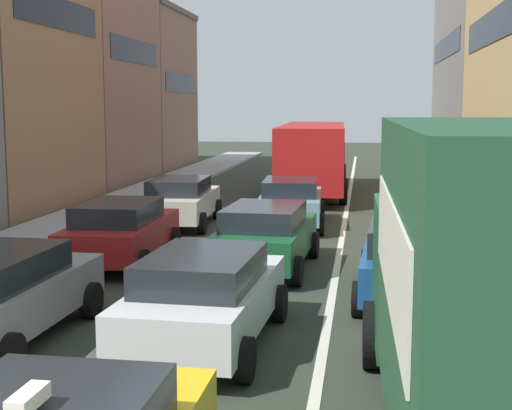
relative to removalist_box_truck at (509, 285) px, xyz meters
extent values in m
cube|color=#9F9F9F|center=(-10.40, 16.12, -1.90)|extent=(2.60, 64.00, 0.14)
cube|color=silver|center=(-5.40, 16.12, -1.97)|extent=(0.16, 60.00, 0.01)
cube|color=silver|center=(-2.00, 16.12, -1.97)|extent=(0.16, 60.00, 0.01)
cube|color=black|center=(-12.18, 18.12, 4.95)|extent=(0.02, 7.04, 1.10)
cube|color=#936B5B|center=(-15.70, 26.92, 3.68)|extent=(7.00, 8.70, 11.30)
cube|color=black|center=(-12.18, 26.92, 4.24)|extent=(0.02, 7.04, 1.10)
cube|color=#936B5B|center=(-15.70, 35.72, 2.54)|extent=(7.00, 8.70, 9.03)
cube|color=black|center=(-12.18, 35.72, 2.99)|extent=(0.02, 7.04, 1.10)
cube|color=#66605B|center=(-15.70, 35.72, 7.21)|extent=(7.20, 8.70, 0.30)
cube|color=black|center=(2.69, 32.78, 4.70)|extent=(0.02, 11.73, 1.10)
cube|color=black|center=(2.69, 18.12, 4.33)|extent=(0.02, 11.73, 1.10)
cube|color=#1E5933|center=(-0.05, 2.88, -0.54)|extent=(2.44, 2.44, 1.90)
cube|color=black|center=(-0.07, 4.09, -0.16)|extent=(2.02, 0.07, 0.70)
cube|color=white|center=(-1.20, -0.90, 0.49)|extent=(0.10, 4.48, 0.90)
cylinder|color=black|center=(-1.25, 2.94, -1.49)|extent=(0.32, 0.97, 0.96)
cube|color=#F2EACC|center=(-3.84, -2.50, -0.37)|extent=(0.17, 0.44, 0.12)
cube|color=silver|center=(-3.83, 3.59, -1.30)|extent=(2.00, 4.38, 0.70)
cube|color=#1E2328|center=(-3.84, 3.39, -0.74)|extent=(1.70, 2.48, 0.52)
cylinder|color=black|center=(-4.68, 5.10, -1.65)|extent=(0.25, 0.65, 0.64)
cylinder|color=black|center=(-2.84, 5.01, -1.65)|extent=(0.25, 0.65, 0.64)
cylinder|color=black|center=(-4.82, 2.18, -1.65)|extent=(0.25, 0.65, 0.64)
cylinder|color=black|center=(-2.98, 2.09, -1.65)|extent=(0.25, 0.65, 0.64)
cube|color=gray|center=(-7.08, 3.28, -1.30)|extent=(1.89, 4.34, 0.70)
cylinder|color=black|center=(-6.13, 4.72, -1.65)|extent=(0.23, 0.64, 0.64)
cylinder|color=black|center=(-6.20, 1.80, -1.65)|extent=(0.23, 0.64, 0.64)
cube|color=#19592D|center=(-3.61, 9.02, -1.30)|extent=(2.03, 4.39, 0.70)
cube|color=#1E2328|center=(-3.62, 8.82, -0.74)|extent=(1.71, 2.49, 0.52)
cylinder|color=black|center=(-4.45, 10.53, -1.65)|extent=(0.25, 0.65, 0.64)
cylinder|color=black|center=(-2.61, 10.43, -1.65)|extent=(0.25, 0.65, 0.64)
cylinder|color=black|center=(-4.60, 7.61, -1.65)|extent=(0.25, 0.65, 0.64)
cylinder|color=black|center=(-2.77, 7.51, -1.65)|extent=(0.25, 0.65, 0.64)
cube|color=#A51E1E|center=(-7.07, 9.17, -1.30)|extent=(1.89, 4.34, 0.70)
cube|color=#1E2328|center=(-7.07, 8.97, -0.74)|extent=(1.63, 2.44, 0.52)
cylinder|color=black|center=(-8.02, 10.61, -1.65)|extent=(0.23, 0.64, 0.64)
cylinder|color=black|center=(-6.18, 10.65, -1.65)|extent=(0.23, 0.64, 0.64)
cylinder|color=black|center=(-7.96, 7.69, -1.65)|extent=(0.23, 0.64, 0.64)
cylinder|color=black|center=(-6.12, 7.73, -1.65)|extent=(0.23, 0.64, 0.64)
cube|color=#759EB7|center=(-3.62, 14.99, -1.30)|extent=(2.01, 4.38, 0.70)
cube|color=#1E2328|center=(-3.61, 14.79, -0.74)|extent=(1.70, 2.48, 0.52)
cylinder|color=black|center=(-4.61, 16.41, -1.65)|extent=(0.25, 0.65, 0.64)
cylinder|color=black|center=(-2.77, 16.50, -1.65)|extent=(0.25, 0.65, 0.64)
cylinder|color=black|center=(-4.47, 13.49, -1.65)|extent=(0.25, 0.65, 0.64)
cylinder|color=black|center=(-2.63, 13.58, -1.65)|extent=(0.25, 0.65, 0.64)
cube|color=beige|center=(-7.03, 14.74, -1.30)|extent=(1.97, 4.37, 0.70)
cube|color=#1E2328|center=(-7.02, 14.54, -0.74)|extent=(1.68, 2.47, 0.52)
cylinder|color=black|center=(-8.00, 16.16, -1.65)|extent=(0.25, 0.65, 0.64)
cylinder|color=black|center=(-6.17, 16.23, -1.65)|extent=(0.25, 0.65, 0.64)
cylinder|color=black|center=(-7.89, 13.24, -1.65)|extent=(0.25, 0.65, 0.64)
cylinder|color=black|center=(-6.05, 13.31, -1.65)|extent=(0.25, 0.65, 0.64)
cube|color=#194C8C|center=(-0.49, 6.90, -1.30)|extent=(2.02, 4.39, 0.70)
cube|color=#1E2328|center=(-0.50, 6.70, -0.74)|extent=(1.71, 2.49, 0.52)
cylinder|color=black|center=(-1.33, 8.41, -1.65)|extent=(0.25, 0.65, 0.64)
cylinder|color=black|center=(0.51, 8.31, -1.65)|extent=(0.25, 0.65, 0.64)
cylinder|color=black|center=(-1.48, 5.49, -1.65)|extent=(0.25, 0.65, 0.64)
cylinder|color=black|center=(0.36, 5.39, -1.65)|extent=(0.25, 0.65, 0.64)
cube|color=#B21919|center=(-3.52, 23.38, -0.27)|extent=(2.85, 10.58, 2.40)
cube|color=black|center=(-3.52, 23.38, 0.09)|extent=(2.86, 9.95, 0.70)
cylinder|color=black|center=(-4.90, 27.12, -1.47)|extent=(0.33, 1.01, 1.00)
cylinder|color=black|center=(-2.40, 27.20, -1.47)|extent=(0.33, 1.01, 1.00)
cylinder|color=black|center=(-4.66, 20.19, -1.47)|extent=(0.33, 1.01, 1.00)
cylinder|color=black|center=(-2.16, 20.27, -1.47)|extent=(0.33, 1.01, 1.00)
camera|label=1|loc=(-1.44, -7.35, 1.76)|focal=51.83mm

